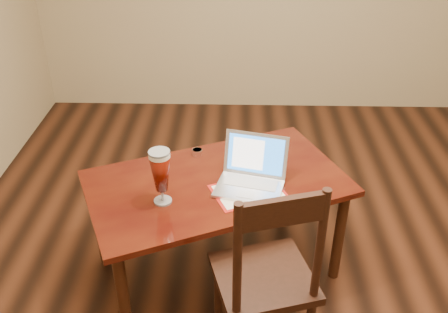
{
  "coord_description": "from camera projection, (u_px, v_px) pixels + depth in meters",
  "views": [
    {
      "loc": [
        -0.33,
        -2.26,
        2.28
      ],
      "look_at": [
        -0.39,
        -0.03,
        0.91
      ],
      "focal_mm": 40.0,
      "sensor_mm": 36.0,
      "label": 1
    }
  ],
  "objects": [
    {
      "name": "dining_chair",
      "position": [
        266.0,
        278.0,
        2.41
      ],
      "size": [
        0.57,
        0.56,
        1.1
      ],
      "rotation": [
        0.0,
        0.0,
        0.28
      ],
      "color": "black",
      "rests_on": "ground"
    },
    {
      "name": "dining_table",
      "position": [
        216.0,
        191.0,
        2.86
      ],
      "size": [
        1.65,
        1.33,
        0.99
      ],
      "rotation": [
        0.0,
        0.0,
        0.42
      ],
      "color": "#471609",
      "rests_on": "ground"
    },
    {
      "name": "ground",
      "position": [
        286.0,
        279.0,
        3.11
      ],
      "size": [
        5.0,
        5.0,
        0.0
      ],
      "primitive_type": "plane",
      "color": "black",
      "rests_on": "ground"
    }
  ]
}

